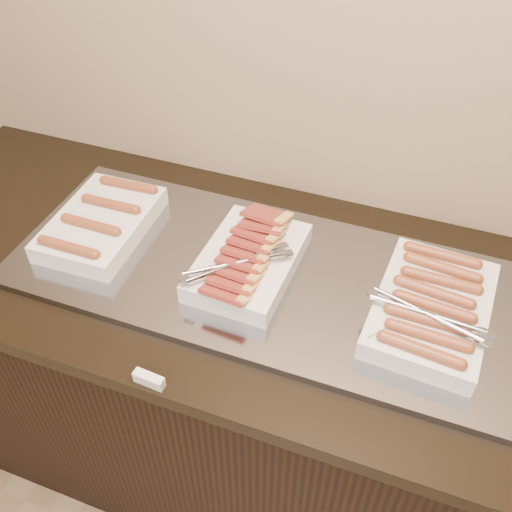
{
  "coord_description": "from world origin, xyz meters",
  "views": [
    {
      "loc": [
        0.34,
        1.22,
        1.88
      ],
      "look_at": [
        0.01,
        2.13,
        0.97
      ],
      "focal_mm": 40.0,
      "sensor_mm": 36.0,
      "label": 1
    }
  ],
  "objects": [
    {
      "name": "dish_center",
      "position": [
        -0.01,
        2.13,
        0.96
      ],
      "size": [
        0.24,
        0.35,
        0.09
      ],
      "rotation": [
        0.0,
        0.0,
        -0.03
      ],
      "color": "silver",
      "rests_on": "warming_tray"
    },
    {
      "name": "label_holder",
      "position": [
        -0.09,
        1.77,
        0.91
      ],
      "size": [
        0.07,
        0.02,
        0.03
      ],
      "primitive_type": "cube",
      "rotation": [
        0.0,
        0.0,
        -0.07
      ],
      "color": "silver",
      "rests_on": "counter"
    },
    {
      "name": "dish_left",
      "position": [
        -0.41,
        2.13,
        0.95
      ],
      "size": [
        0.23,
        0.33,
        0.07
      ],
      "rotation": [
        0.0,
        0.0,
        0.03
      ],
      "color": "silver",
      "rests_on": "warming_tray"
    },
    {
      "name": "counter",
      "position": [
        0.0,
        2.13,
        0.45
      ],
      "size": [
        2.06,
        0.76,
        0.9
      ],
      "color": "black",
      "rests_on": "ground"
    },
    {
      "name": "dish_right",
      "position": [
        0.41,
        2.13,
        0.95
      ],
      "size": [
        0.27,
        0.37,
        0.08
      ],
      "rotation": [
        0.0,
        0.0,
        -0.07
      ],
      "color": "silver",
      "rests_on": "warming_tray"
    },
    {
      "name": "warming_tray",
      "position": [
        0.01,
        2.13,
        0.91
      ],
      "size": [
        1.2,
        0.5,
        0.02
      ],
      "primitive_type": "cube",
      "color": "gray",
      "rests_on": "counter"
    }
  ]
}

